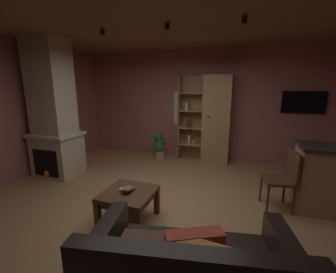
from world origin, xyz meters
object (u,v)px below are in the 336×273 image
(bookshelf_cabinet, at_px, (213,121))
(table_book_2, at_px, (126,189))
(table_book_1, at_px, (129,188))
(dining_chair, at_px, (284,176))
(potted_floor_plant, at_px, (159,145))
(stone_fireplace, at_px, (54,117))
(coffee_table, at_px, (129,197))
(table_book_0, at_px, (125,190))
(wall_mounted_tv, at_px, (303,102))

(bookshelf_cabinet, relative_size, table_book_2, 18.07)
(table_book_1, xyz_separation_m, dining_chair, (2.06, 1.02, 0.05))
(table_book_2, distance_m, potted_floor_plant, 2.77)
(potted_floor_plant, bearing_deg, dining_chair, -31.33)
(potted_floor_plant, bearing_deg, stone_fireplace, -135.78)
(coffee_table, bearing_deg, table_book_2, -88.33)
(stone_fireplace, bearing_deg, table_book_1, -23.65)
(stone_fireplace, relative_size, coffee_table, 4.07)
(dining_chair, bearing_deg, table_book_1, -153.80)
(stone_fireplace, xyz_separation_m, table_book_1, (2.25, -0.99, -0.77))
(table_book_0, height_order, wall_mounted_tv, wall_mounted_tv)
(table_book_2, bearing_deg, stone_fireplace, 154.48)
(stone_fireplace, distance_m, dining_chair, 4.37)
(table_book_1, height_order, dining_chair, dining_chair)
(table_book_0, height_order, table_book_1, table_book_1)
(table_book_0, height_order, dining_chair, dining_chair)
(table_book_1, bearing_deg, coffee_table, -92.65)
(coffee_table, height_order, wall_mounted_tv, wall_mounted_tv)
(table_book_2, bearing_deg, table_book_0, 133.45)
(coffee_table, relative_size, table_book_2, 5.77)
(stone_fireplace, height_order, table_book_2, stone_fireplace)
(wall_mounted_tv, bearing_deg, potted_floor_plant, -172.14)
(table_book_2, xyz_separation_m, potted_floor_plant, (-0.57, 2.71, -0.13))
(table_book_2, distance_m, wall_mounted_tv, 4.25)
(dining_chair, bearing_deg, stone_fireplace, -179.61)
(table_book_1, height_order, potted_floor_plant, potted_floor_plant)
(table_book_0, bearing_deg, coffee_table, -1.90)
(bookshelf_cabinet, distance_m, wall_mounted_tv, 1.98)
(stone_fireplace, height_order, coffee_table, stone_fireplace)
(stone_fireplace, bearing_deg, coffee_table, -24.32)
(coffee_table, distance_m, table_book_2, 0.16)
(stone_fireplace, xyz_separation_m, wall_mounted_tv, (4.91, 2.08, 0.27))
(wall_mounted_tv, bearing_deg, dining_chair, -106.13)
(bookshelf_cabinet, relative_size, wall_mounted_tv, 2.45)
(bookshelf_cabinet, height_order, table_book_0, bookshelf_cabinet)
(table_book_1, relative_size, potted_floor_plant, 0.17)
(stone_fireplace, xyz_separation_m, bookshelf_cabinet, (2.99, 1.87, -0.20))
(table_book_2, height_order, potted_floor_plant, potted_floor_plant)
(stone_fireplace, distance_m, potted_floor_plant, 2.50)
(dining_chair, bearing_deg, potted_floor_plant, 148.67)
(coffee_table, relative_size, wall_mounted_tv, 0.78)
(table_book_2, relative_size, wall_mounted_tv, 0.14)
(bookshelf_cabinet, bearing_deg, table_book_2, -104.16)
(stone_fireplace, relative_size, wall_mounted_tv, 3.19)
(stone_fireplace, height_order, table_book_0, stone_fireplace)
(potted_floor_plant, xyz_separation_m, wall_mounted_tv, (3.23, 0.45, 1.14))
(bookshelf_cabinet, relative_size, table_book_0, 15.24)
(coffee_table, bearing_deg, wall_mounted_tv, 49.36)
(wall_mounted_tv, bearing_deg, stone_fireplace, -157.03)
(bookshelf_cabinet, relative_size, coffee_table, 3.13)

